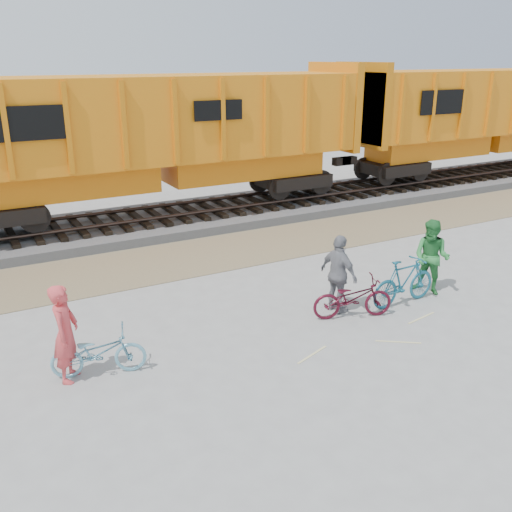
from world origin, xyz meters
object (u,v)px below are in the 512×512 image
object	(u,v)px
hopper_car_right	(483,113)
person_solo	(65,333)
hopper_car_center	(159,135)
bicycle_blue	(98,352)
bicycle_teal	(404,282)
person_woman	(339,274)
person_man	(431,257)
bicycle_maroon	(353,298)

from	to	relation	value
hopper_car_right	person_solo	distance (m)	21.63
hopper_car_center	bicycle_blue	world-z (taller)	hopper_car_center
bicycle_teal	person_woman	size ratio (longest dim) A/B	1.03
hopper_car_center	hopper_car_right	bearing A→B (deg)	0.00
person_man	bicycle_blue	bearing A→B (deg)	-115.95
person_man	person_woman	xyz separation A→B (m)	(-2.57, 0.19, -0.02)
hopper_car_right	bicycle_teal	xyz separation A→B (m)	(-12.41, -8.81, -2.46)
bicycle_blue	bicycle_maroon	xyz separation A→B (m)	(5.43, -0.29, 0.02)
bicycle_teal	person_man	bearing A→B (deg)	-81.25
bicycle_blue	bicycle_teal	size ratio (longest dim) A/B	0.91
bicycle_maroon	person_woman	distance (m)	0.59
bicycle_teal	person_man	size ratio (longest dim) A/B	1.01
hopper_car_center	person_man	xyz separation A→B (m)	(3.59, -8.61, -2.10)
bicycle_blue	person_woman	xyz separation A→B (m)	(5.33, 0.11, 0.45)
hopper_car_right	person_woman	xyz separation A→B (m)	(-13.97, -8.42, -2.12)
bicycle_teal	person_woman	world-z (taller)	person_woman
hopper_car_right	bicycle_blue	xyz separation A→B (m)	(-19.30, -8.54, -2.57)
hopper_car_center	person_solo	distance (m)	9.94
person_man	person_woman	world-z (taller)	person_man
bicycle_teal	person_solo	xyz separation A→B (m)	(-7.40, 0.38, 0.35)
hopper_car_center	bicycle_teal	distance (m)	9.51
bicycle_maroon	person_man	world-z (taller)	person_man
person_man	person_woman	size ratio (longest dim) A/B	1.02
hopper_car_center	hopper_car_right	size ratio (longest dim) A/B	1.00
bicycle_blue	bicycle_teal	world-z (taller)	bicycle_teal
bicycle_blue	person_man	world-z (taller)	person_man
hopper_car_right	hopper_car_center	bearing A→B (deg)	180.00
bicycle_blue	person_woman	distance (m)	5.35
hopper_car_center	person_woman	bearing A→B (deg)	-83.06
hopper_car_right	bicycle_blue	distance (m)	21.26
hopper_car_center	person_woman	world-z (taller)	hopper_car_center
hopper_car_right	bicycle_maroon	distance (m)	16.64
hopper_car_center	person_woman	size ratio (longest dim) A/B	7.88
person_woman	bicycle_teal	bearing A→B (deg)	-112.71
bicycle_teal	bicycle_maroon	world-z (taller)	bicycle_teal
person_man	person_woman	bearing A→B (deg)	-119.62
person_solo	bicycle_blue	bearing A→B (deg)	-73.45
bicycle_maroon	person_woman	xyz separation A→B (m)	(-0.10, 0.40, 0.43)
hopper_car_right	bicycle_maroon	bearing A→B (deg)	-147.55
hopper_car_center	hopper_car_right	world-z (taller)	same
person_man	bicycle_teal	bearing A→B (deg)	-104.09
person_solo	person_man	world-z (taller)	person_man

